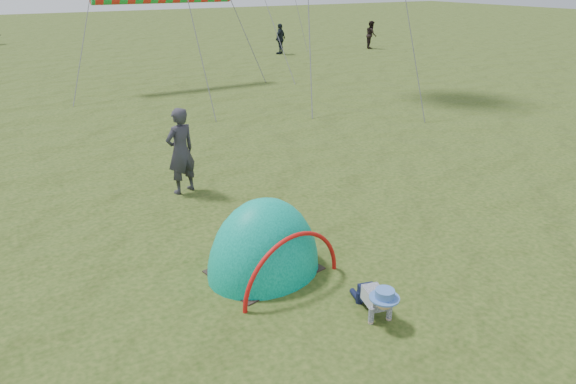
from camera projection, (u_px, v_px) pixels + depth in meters
ground at (359, 331)px, 7.01m from camera, size 140.00×140.00×0.00m
crawling_toddler at (377, 298)px, 7.22m from camera, size 0.69×0.86×0.58m
popup_tent at (264, 270)px, 8.45m from camera, size 2.21×1.94×2.52m
standing_adult at (181, 151)px, 11.14m from camera, size 0.81×0.65×1.92m
crowd_person_7 at (371, 35)px, 33.52m from camera, size 1.00×1.06×1.74m
crowd_person_8 at (280, 39)px, 31.10m from camera, size 1.12×0.93×1.79m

